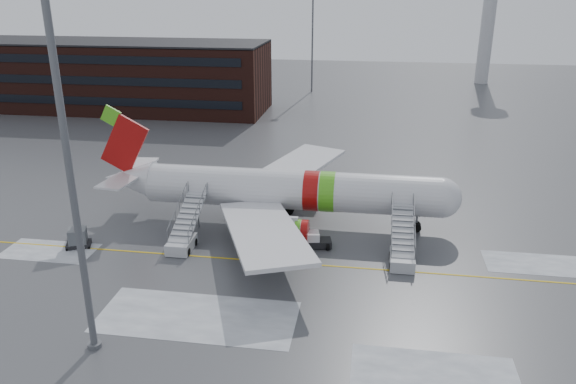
% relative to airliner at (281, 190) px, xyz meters
% --- Properties ---
extents(ground, '(260.00, 260.00, 0.00)m').
position_rel_airliner_xyz_m(ground, '(2.84, -7.30, -3.42)').
color(ground, '#494C4F').
rests_on(ground, ground).
extents(airliner, '(35.03, 32.97, 11.18)m').
position_rel_airliner_xyz_m(airliner, '(0.00, 0.00, 0.00)').
color(airliner, silver).
rests_on(airliner, ground).
extents(airstair_fwd, '(2.05, 7.70, 3.48)m').
position_rel_airliner_xyz_m(airstair_fwd, '(11.37, -6.54, -2.35)').
color(airstair_fwd, '#A5A8AD').
rests_on(airstair_fwd, ground).
extents(airstair_aft, '(2.05, 7.70, 3.48)m').
position_rel_airliner_xyz_m(airstair_aft, '(-7.72, -6.54, -2.35)').
color(airstair_aft, '#B4B7BC').
rests_on(airstair_aft, ground).
extents(pushback_tug, '(2.77, 2.29, 1.46)m').
position_rel_airliner_xyz_m(pushback_tug, '(3.84, -4.94, -2.77)').
color(pushback_tug, black).
rests_on(pushback_tug, ground).
extents(uld_container, '(2.49, 2.17, 1.70)m').
position_rel_airliner_xyz_m(uld_container, '(-17.04, -8.07, -2.62)').
color(uld_container, black).
rests_on(uld_container, ground).
extents(light_mast_near, '(1.20, 1.20, 27.63)m').
position_rel_airliner_xyz_m(light_mast_near, '(-8.68, -21.68, 10.80)').
color(light_mast_near, '#595B60').
rests_on(light_mast_near, ground).
extents(terminal_building, '(62.00, 16.11, 12.30)m').
position_rel_airliner_xyz_m(terminal_building, '(-42.16, 47.68, 2.78)').
color(terminal_building, '#3F1E16').
rests_on(terminal_building, ground).
extents(light_mast_far_n, '(1.20, 1.20, 24.25)m').
position_rel_airliner_xyz_m(light_mast_far_n, '(-5.16, 70.70, 10.42)').
color(light_mast_far_n, '#595B60').
rests_on(light_mast_far_n, ground).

